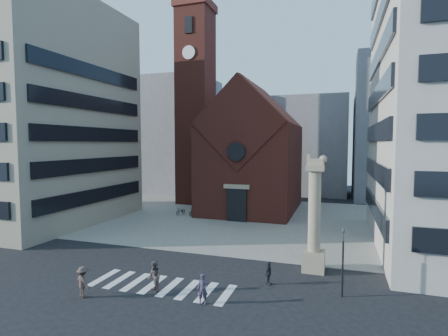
{
  "coord_description": "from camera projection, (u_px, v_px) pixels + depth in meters",
  "views": [
    {
      "loc": [
        11.67,
        -23.21,
        9.49
      ],
      "look_at": [
        1.32,
        8.0,
        7.16
      ],
      "focal_mm": 28.0,
      "sensor_mm": 36.0,
      "label": 1
    }
  ],
  "objects": [
    {
      "name": "bg_block_left",
      "position": [
        173.0,
        136.0,
        69.69
      ],
      "size": [
        16.0,
        14.0,
        22.0
      ],
      "primitive_type": "cube",
      "color": "gray",
      "rests_on": "ground"
    },
    {
      "name": "traffic_light",
      "position": [
        343.0,
        261.0,
        21.44
      ],
      "size": [
        0.13,
        0.16,
        4.3
      ],
      "color": "black",
      "rests_on": "ground"
    },
    {
      "name": "campanile",
      "position": [
        196.0,
        104.0,
        54.85
      ],
      "size": [
        5.5,
        5.5,
        31.2
      ],
      "color": "maroon",
      "rests_on": "ground"
    },
    {
      "name": "scooter_5",
      "position": [
        247.0,
        215.0,
        43.38
      ],
      "size": [
        0.84,
        1.86,
        1.08
      ],
      "primitive_type": "imported",
      "rotation": [
        0.0,
        0.0,
        -0.19
      ],
      "color": "black",
      "rests_on": "piazza"
    },
    {
      "name": "pedestrian_0",
      "position": [
        203.0,
        289.0,
        20.59
      ],
      "size": [
        0.72,
        0.54,
        1.79
      ],
      "primitive_type": "imported",
      "rotation": [
        0.0,
        0.0,
        0.18
      ],
      "color": "#3B3246",
      "rests_on": "ground"
    },
    {
      "name": "pedestrian_1",
      "position": [
        154.0,
        277.0,
        22.27
      ],
      "size": [
        1.21,
        1.2,
        1.97
      ],
      "primitive_type": "imported",
      "rotation": [
        0.0,
        0.0,
        -0.75
      ],
      "color": "#524642",
      "rests_on": "ground"
    },
    {
      "name": "scooter_4",
      "position": [
        233.0,
        215.0,
        43.95
      ],
      "size": [
        0.99,
        1.94,
        0.97
      ],
      "primitive_type": "imported",
      "rotation": [
        0.0,
        0.0,
        -0.19
      ],
      "color": "black",
      "rests_on": "piazza"
    },
    {
      "name": "scooter_6",
      "position": [
        261.0,
        216.0,
        42.82
      ],
      "size": [
        0.99,
        1.94,
        0.97
      ],
      "primitive_type": "imported",
      "rotation": [
        0.0,
        0.0,
        -0.19
      ],
      "color": "black",
      "rests_on": "piazza"
    },
    {
      "name": "zebra_crossing",
      "position": [
        161.0,
        286.0,
        23.3
      ],
      "size": [
        10.2,
        3.2,
        0.01
      ],
      "primitive_type": null,
      "color": "white",
      "rests_on": "ground"
    },
    {
      "name": "piazza",
      "position": [
        241.0,
        218.0,
        44.3
      ],
      "size": [
        46.0,
        30.0,
        0.05
      ],
      "primitive_type": "cube",
      "color": "#9C978D",
      "rests_on": "ground"
    },
    {
      "name": "scooter_3",
      "position": [
        219.0,
        213.0,
        44.52
      ],
      "size": [
        0.84,
        1.86,
        1.08
      ],
      "primitive_type": "imported",
      "rotation": [
        0.0,
        0.0,
        -0.19
      ],
      "color": "black",
      "rests_on": "piazza"
    },
    {
      "name": "scooter_1",
      "position": [
        193.0,
        211.0,
        45.65
      ],
      "size": [
        0.84,
        1.86,
        1.08
      ],
      "primitive_type": "imported",
      "rotation": [
        0.0,
        0.0,
        -0.19
      ],
      "color": "black",
      "rests_on": "piazza"
    },
    {
      "name": "bg_block_mid",
      "position": [
        308.0,
        146.0,
        66.4
      ],
      "size": [
        14.0,
        12.0,
        18.0
      ],
      "primitive_type": "cube",
      "color": "gray",
      "rests_on": "ground"
    },
    {
      "name": "pedestrian_2",
      "position": [
        269.0,
        273.0,
        23.45
      ],
      "size": [
        0.54,
        0.98,
        1.59
      ],
      "primitive_type": "imported",
      "rotation": [
        0.0,
        0.0,
        1.4
      ],
      "color": "#25252C",
      "rests_on": "ground"
    },
    {
      "name": "church",
      "position": [
        253.0,
        154.0,
        49.45
      ],
      "size": [
        12.0,
        16.65,
        18.0
      ],
      "color": "maroon",
      "rests_on": "ground"
    },
    {
      "name": "bg_block_right",
      "position": [
        405.0,
        128.0,
        58.32
      ],
      "size": [
        16.0,
        14.0,
        24.0
      ],
      "primitive_type": "cube",
      "color": "gray",
      "rests_on": "ground"
    },
    {
      "name": "scooter_2",
      "position": [
        206.0,
        213.0,
        45.09
      ],
      "size": [
        0.99,
        1.94,
        0.97
      ],
      "primitive_type": "imported",
      "rotation": [
        0.0,
        0.0,
        -0.19
      ],
      "color": "black",
      "rests_on": "piazza"
    },
    {
      "name": "lion_column",
      "position": [
        314.0,
        225.0,
        25.77
      ],
      "size": [
        1.63,
        1.6,
        8.68
      ],
      "color": "gray",
      "rests_on": "ground"
    },
    {
      "name": "pedestrian_3",
      "position": [
        83.0,
        282.0,
        21.51
      ],
      "size": [
        1.41,
        1.09,
        1.92
      ],
      "primitive_type": "imported",
      "rotation": [
        0.0,
        0.0,
        2.8
      ],
      "color": "#483830",
      "rests_on": "ground"
    },
    {
      "name": "scooter_0",
      "position": [
        181.0,
        211.0,
        46.22
      ],
      "size": [
        0.99,
        1.94,
        0.97
      ],
      "primitive_type": "imported",
      "rotation": [
        0.0,
        0.0,
        -0.19
      ],
      "color": "black",
      "rests_on": "piazza"
    },
    {
      "name": "ground",
      "position": [
        174.0,
        269.0,
        26.31
      ],
      "size": [
        120.0,
        120.0,
        0.0
      ],
      "primitive_type": "plane",
      "color": "black",
      "rests_on": "ground"
    },
    {
      "name": "building_left",
      "position": [
        32.0,
        114.0,
        42.4
      ],
      "size": [
        18.0,
        20.0,
        26.0
      ],
      "primitive_type": "cube",
      "color": "gray",
      "rests_on": "ground"
    }
  ]
}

